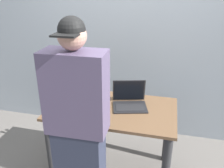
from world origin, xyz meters
The scene contains 8 objects.
desk centered at (0.00, 0.00, 0.60)m, with size 1.22×0.72×0.77m.
laptop centered at (0.15, 0.09, 0.82)m, with size 0.38×0.35×0.24m.
beer_bottle_amber centered at (-0.31, 0.16, 0.89)m, with size 0.07×0.07×0.30m.
beer_bottle_green centered at (-0.14, 0.16, 0.88)m, with size 0.08×0.08×0.30m.
beer_bottle_brown centered at (-0.25, 0.22, 0.89)m, with size 0.07×0.07×0.32m.
person_figure centered at (-0.13, -0.57, 0.85)m, with size 0.45×0.28×1.70m.
coffee_mug centered at (-0.08, -0.18, 0.82)m, with size 0.12×0.08×0.10m.
back_wall centered at (0.00, 0.90, 1.30)m, with size 6.00×0.10×2.60m, color #99A3AD.
Camera 1 is at (0.48, -1.97, 1.89)m, focal length 38.08 mm.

